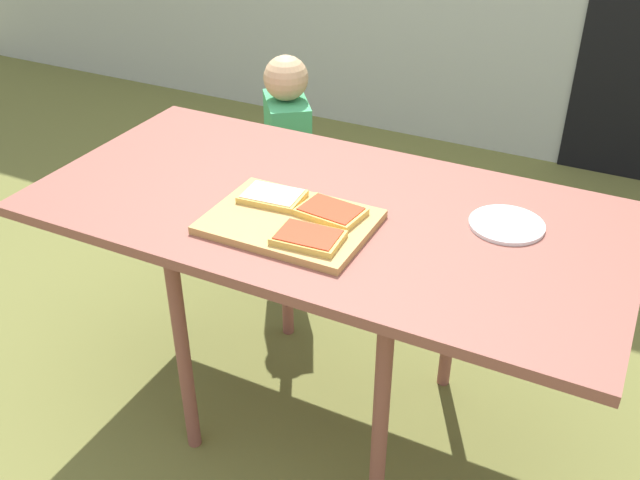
{
  "coord_description": "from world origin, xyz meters",
  "views": [
    {
      "loc": [
        0.71,
        -1.45,
        1.66
      ],
      "look_at": [
        -0.02,
        0.0,
        0.63
      ],
      "focal_mm": 39.93,
      "sensor_mm": 36.0,
      "label": 1
    }
  ],
  "objects_px": {
    "cutting_board": "(290,222)",
    "pizza_slice_near_right": "(308,237)",
    "dining_table": "(326,224)",
    "plate_white_right": "(507,225)",
    "child_left": "(288,163)",
    "pizza_slice_far_left": "(272,196)",
    "pizza_slice_far_right": "(331,212)"
  },
  "relations": [
    {
      "from": "pizza_slice_far_right",
      "to": "plate_white_right",
      "type": "bearing_deg",
      "value": 23.65
    },
    {
      "from": "pizza_slice_near_right",
      "to": "pizza_slice_far_right",
      "type": "distance_m",
      "value": 0.13
    },
    {
      "from": "cutting_board",
      "to": "pizza_slice_far_left",
      "type": "bearing_deg",
      "value": 143.16
    },
    {
      "from": "cutting_board",
      "to": "child_left",
      "type": "relative_size",
      "value": 0.44
    },
    {
      "from": "dining_table",
      "to": "pizza_slice_far_right",
      "type": "height_order",
      "value": "pizza_slice_far_right"
    },
    {
      "from": "dining_table",
      "to": "pizza_slice_far_left",
      "type": "bearing_deg",
      "value": -151.58
    },
    {
      "from": "cutting_board",
      "to": "pizza_slice_far_right",
      "type": "xyz_separation_m",
      "value": [
        0.08,
        0.06,
        0.02
      ]
    },
    {
      "from": "dining_table",
      "to": "pizza_slice_far_left",
      "type": "distance_m",
      "value": 0.16
    },
    {
      "from": "pizza_slice_near_right",
      "to": "plate_white_right",
      "type": "height_order",
      "value": "pizza_slice_near_right"
    },
    {
      "from": "child_left",
      "to": "dining_table",
      "type": "bearing_deg",
      "value": -53.12
    },
    {
      "from": "dining_table",
      "to": "pizza_slice_far_right",
      "type": "xyz_separation_m",
      "value": [
        0.05,
        -0.07,
        0.09
      ]
    },
    {
      "from": "plate_white_right",
      "to": "child_left",
      "type": "xyz_separation_m",
      "value": [
        -0.89,
        0.49,
        -0.24
      ]
    },
    {
      "from": "cutting_board",
      "to": "pizza_slice_far_right",
      "type": "relative_size",
      "value": 2.37
    },
    {
      "from": "cutting_board",
      "to": "plate_white_right",
      "type": "bearing_deg",
      "value": 26.07
    },
    {
      "from": "pizza_slice_near_right",
      "to": "pizza_slice_far_left",
      "type": "height_order",
      "value": "same"
    },
    {
      "from": "pizza_slice_near_right",
      "to": "child_left",
      "type": "bearing_deg",
      "value": 122.02
    },
    {
      "from": "cutting_board",
      "to": "plate_white_right",
      "type": "distance_m",
      "value": 0.54
    },
    {
      "from": "dining_table",
      "to": "plate_white_right",
      "type": "xyz_separation_m",
      "value": [
        0.45,
        0.11,
        0.06
      ]
    },
    {
      "from": "cutting_board",
      "to": "pizza_slice_far_left",
      "type": "height_order",
      "value": "pizza_slice_far_left"
    },
    {
      "from": "cutting_board",
      "to": "pizza_slice_near_right",
      "type": "distance_m",
      "value": 0.12
    },
    {
      "from": "dining_table",
      "to": "cutting_board",
      "type": "relative_size",
      "value": 3.87
    },
    {
      "from": "pizza_slice_near_right",
      "to": "plate_white_right",
      "type": "relative_size",
      "value": 0.88
    },
    {
      "from": "plate_white_right",
      "to": "child_left",
      "type": "bearing_deg",
      "value": 151.35
    },
    {
      "from": "cutting_board",
      "to": "child_left",
      "type": "xyz_separation_m",
      "value": [
        -0.41,
        0.72,
        -0.24
      ]
    },
    {
      "from": "pizza_slice_far_right",
      "to": "cutting_board",
      "type": "bearing_deg",
      "value": -143.7
    },
    {
      "from": "pizza_slice_near_right",
      "to": "pizza_slice_far_right",
      "type": "height_order",
      "value": "same"
    },
    {
      "from": "pizza_slice_near_right",
      "to": "pizza_slice_far_left",
      "type": "distance_m",
      "value": 0.22
    },
    {
      "from": "pizza_slice_far_left",
      "to": "pizza_slice_far_right",
      "type": "relative_size",
      "value": 0.98
    },
    {
      "from": "dining_table",
      "to": "child_left",
      "type": "relative_size",
      "value": 1.71
    },
    {
      "from": "pizza_slice_near_right",
      "to": "pizza_slice_far_left",
      "type": "bearing_deg",
      "value": 142.1
    },
    {
      "from": "dining_table",
      "to": "pizza_slice_near_right",
      "type": "xyz_separation_m",
      "value": [
        0.05,
        -0.2,
        0.09
      ]
    },
    {
      "from": "pizza_slice_far_left",
      "to": "pizza_slice_far_right",
      "type": "distance_m",
      "value": 0.17
    }
  ]
}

